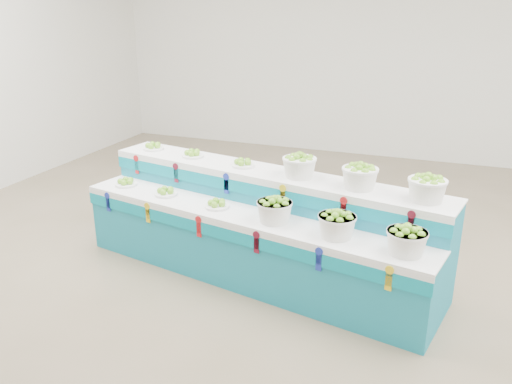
# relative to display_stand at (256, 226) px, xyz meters

# --- Properties ---
(ground) EXTENTS (10.00, 10.00, 0.00)m
(ground) POSITION_rel_display_stand_xyz_m (0.54, -0.13, -0.51)
(ground) COLOR brown
(ground) RESTS_ON ground
(back_wall) EXTENTS (10.00, 0.00, 10.00)m
(back_wall) POSITION_rel_display_stand_xyz_m (0.54, 4.87, 1.49)
(back_wall) COLOR silver
(back_wall) RESTS_ON ground
(display_stand) EXTENTS (3.84, 1.68, 1.02)m
(display_stand) POSITION_rel_display_stand_xyz_m (0.00, 0.00, 0.00)
(display_stand) COLOR teal
(display_stand) RESTS_ON ground
(plate_lower_left) EXTENTS (0.28, 0.28, 0.09)m
(plate_lower_left) POSITION_rel_display_stand_xyz_m (-1.55, 0.08, 0.26)
(plate_lower_left) COLOR white
(plate_lower_left) RESTS_ON display_stand
(plate_lower_mid) EXTENTS (0.28, 0.28, 0.09)m
(plate_lower_mid) POSITION_rel_display_stand_xyz_m (-0.99, -0.04, 0.26)
(plate_lower_mid) COLOR white
(plate_lower_mid) RESTS_ON display_stand
(plate_lower_right) EXTENTS (0.28, 0.28, 0.09)m
(plate_lower_right) POSITION_rel_display_stand_xyz_m (-0.34, -0.17, 0.26)
(plate_lower_right) COLOR white
(plate_lower_right) RESTS_ON display_stand
(basket_lower_left) EXTENTS (0.38, 0.38, 0.23)m
(basket_lower_left) POSITION_rel_display_stand_xyz_m (0.29, -0.29, 0.33)
(basket_lower_left) COLOR silver
(basket_lower_left) RESTS_ON display_stand
(basket_lower_mid) EXTENTS (0.38, 0.38, 0.23)m
(basket_lower_mid) POSITION_rel_display_stand_xyz_m (0.89, -0.42, 0.33)
(basket_lower_mid) COLOR silver
(basket_lower_mid) RESTS_ON display_stand
(basket_lower_right) EXTENTS (0.38, 0.38, 0.23)m
(basket_lower_right) POSITION_rel_display_stand_xyz_m (1.48, -0.53, 0.33)
(basket_lower_right) COLOR silver
(basket_lower_right) RESTS_ON display_stand
(plate_upper_left) EXTENTS (0.28, 0.28, 0.09)m
(plate_upper_left) POSITION_rel_display_stand_xyz_m (-1.46, 0.53, 0.56)
(plate_upper_left) COLOR white
(plate_upper_left) RESTS_ON display_stand
(plate_upper_mid) EXTENTS (0.28, 0.28, 0.09)m
(plate_upper_mid) POSITION_rel_display_stand_xyz_m (-0.90, 0.42, 0.56)
(plate_upper_mid) COLOR white
(plate_upper_mid) RESTS_ON display_stand
(plate_upper_right) EXTENTS (0.28, 0.28, 0.09)m
(plate_upper_right) POSITION_rel_display_stand_xyz_m (-0.25, 0.29, 0.56)
(plate_upper_right) COLOR white
(plate_upper_right) RESTS_ON display_stand
(basket_upper_left) EXTENTS (0.38, 0.38, 0.23)m
(basket_upper_left) POSITION_rel_display_stand_xyz_m (0.38, 0.16, 0.63)
(basket_upper_left) COLOR silver
(basket_upper_left) RESTS_ON display_stand
(basket_upper_mid) EXTENTS (0.38, 0.38, 0.23)m
(basket_upper_mid) POSITION_rel_display_stand_xyz_m (0.98, 0.04, 0.63)
(basket_upper_mid) COLOR silver
(basket_upper_mid) RESTS_ON display_stand
(basket_upper_right) EXTENTS (0.38, 0.38, 0.23)m
(basket_upper_right) POSITION_rel_display_stand_xyz_m (1.57, -0.08, 0.63)
(basket_upper_right) COLOR silver
(basket_upper_right) RESTS_ON display_stand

